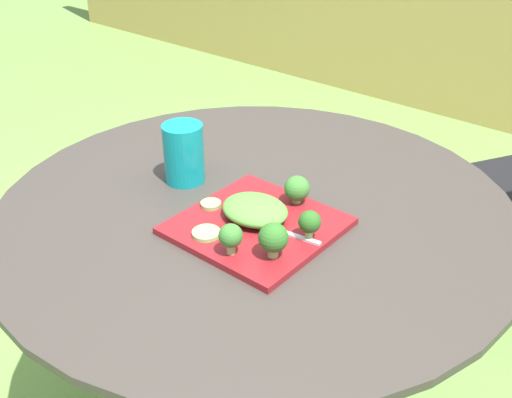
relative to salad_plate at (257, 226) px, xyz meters
The scene contains 11 objects.
patio_table 0.24m from the salad_plate, 131.89° to the left, with size 1.10×1.10×0.75m.
salad_plate is the anchor object (origin of this frame).
drinking_glass 0.26m from the salad_plate, 168.56° to the left, with size 0.09×0.09×0.13m.
fork 0.05m from the salad_plate, ahead, with size 0.15×0.04×0.00m.
lettuce_mound 0.03m from the salad_plate, 141.88° to the left, with size 0.14×0.11×0.04m, color #519338.
broccoli_floret_0 0.12m from the salad_plate, 10.95° to the left, with size 0.04×0.04×0.06m.
broccoli_floret_1 0.12m from the salad_plate, 75.10° to the right, with size 0.04×0.04×0.06m.
broccoli_floret_2 0.12m from the salad_plate, 35.52° to the right, with size 0.05×0.05×0.07m.
broccoli_floret_3 0.12m from the salad_plate, 83.53° to the left, with size 0.05×0.05×0.06m.
cucumber_slice_0 0.11m from the salad_plate, behind, with size 0.04×0.04×0.01m, color #8EB766.
cucumber_slice_1 0.11m from the salad_plate, 116.66° to the right, with size 0.05×0.05×0.01m, color #8EB766.
Camera 1 is at (0.70, -0.84, 1.41)m, focal length 42.51 mm.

